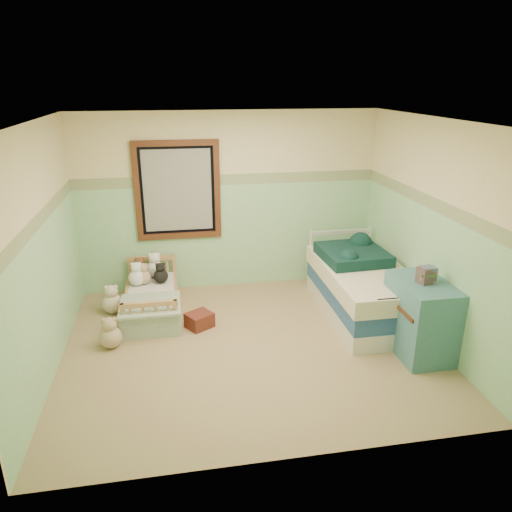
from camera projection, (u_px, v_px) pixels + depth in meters
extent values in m
cube|color=#8C7759|center=(250.00, 346.00, 5.56)|extent=(4.20, 3.60, 0.02)
cube|color=silver|center=(249.00, 120.00, 4.69)|extent=(4.20, 3.60, 0.02)
cube|color=beige|center=(229.00, 202.00, 6.79)|extent=(4.20, 0.04, 2.50)
cube|color=beige|center=(290.00, 321.00, 3.46)|extent=(4.20, 0.04, 2.50)
cube|color=beige|center=(40.00, 254.00, 4.78)|extent=(0.04, 3.60, 2.50)
cube|color=beige|center=(432.00, 232.00, 5.47)|extent=(0.04, 3.60, 2.50)
cube|color=#8AC891|center=(229.00, 236.00, 6.95)|extent=(4.20, 0.01, 1.50)
cube|color=#3B6144|center=(228.00, 180.00, 6.66)|extent=(4.20, 0.01, 0.15)
cube|color=#442412|center=(178.00, 191.00, 6.57)|extent=(1.16, 0.06, 1.36)
cube|color=#AEAEA8|center=(178.00, 191.00, 6.58)|extent=(0.92, 0.01, 1.12)
cube|color=#A4724E|center=(152.00, 306.00, 6.31)|extent=(0.67, 1.34, 0.17)
cube|color=white|center=(151.00, 296.00, 6.26)|extent=(0.61, 1.28, 0.12)
cube|color=#5787AD|center=(150.00, 305.00, 5.85)|extent=(0.73, 0.67, 0.03)
sphere|color=brown|center=(140.00, 271.00, 6.64)|extent=(0.20, 0.20, 0.20)
sphere|color=white|center=(155.00, 269.00, 6.67)|extent=(0.24, 0.24, 0.24)
sphere|color=tan|center=(143.00, 277.00, 6.45)|extent=(0.20, 0.20, 0.20)
sphere|color=black|center=(161.00, 276.00, 6.49)|extent=(0.19, 0.19, 0.19)
sphere|color=beige|center=(113.00, 303.00, 6.29)|extent=(0.26, 0.26, 0.26)
sphere|color=tan|center=(111.00, 337.00, 5.47)|extent=(0.25, 0.25, 0.25)
cube|color=white|center=(361.00, 307.00, 6.24)|extent=(0.93, 1.87, 0.22)
cube|color=navy|center=(363.00, 291.00, 6.16)|extent=(0.93, 1.87, 0.22)
cube|color=beige|center=(364.00, 275.00, 6.09)|extent=(0.97, 1.91, 0.22)
cube|color=black|center=(353.00, 254.00, 6.29)|extent=(0.84, 0.88, 0.14)
cube|color=teal|center=(420.00, 317.00, 5.29)|extent=(0.53, 0.84, 0.84)
cube|color=brown|center=(426.00, 275.00, 5.11)|extent=(0.20, 0.17, 0.18)
cube|color=maroon|center=(199.00, 320.00, 5.94)|extent=(0.39, 0.37, 0.18)
cube|color=gold|center=(170.00, 329.00, 5.89)|extent=(0.26, 0.22, 0.02)
sphere|color=brown|center=(135.00, 277.00, 6.50)|extent=(0.17, 0.17, 0.17)
sphere|color=white|center=(137.00, 278.00, 6.41)|extent=(0.22, 0.22, 0.22)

